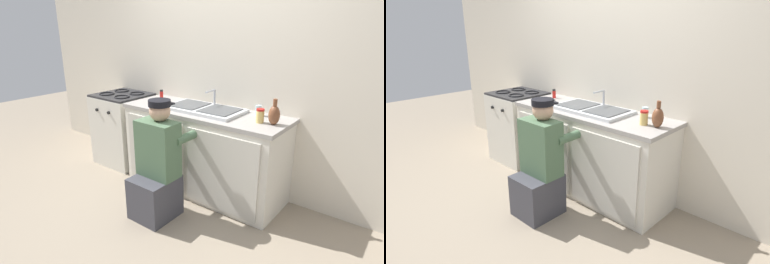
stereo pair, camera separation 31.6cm
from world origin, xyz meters
TOP-DOWN VIEW (x-y plane):
  - ground_plane at (0.00, 0.00)m, footprint 12.00×12.00m
  - back_wall at (0.00, 0.65)m, footprint 6.00×0.10m
  - counter_cabinet at (0.00, 0.29)m, footprint 1.72×0.62m
  - countertop at (0.00, 0.30)m, footprint 1.76×0.62m
  - sink_double_basin at (0.00, 0.30)m, footprint 0.80×0.44m
  - stove_range at (-1.25, 0.30)m, footprint 0.62×0.62m
  - plumber_person at (-0.05, -0.36)m, footprint 0.42×0.61m
  - condiment_jar at (0.64, 0.26)m, footprint 0.07×0.07m
  - vase_decorative at (0.76, 0.28)m, footprint 0.10×0.10m
  - water_glass at (0.52, 0.46)m, footprint 0.06×0.06m
  - cell_phone at (-0.63, 0.28)m, footprint 0.07×0.14m
  - spice_bottle_red at (-0.70, 0.43)m, footprint 0.04×0.04m

SIDE VIEW (x-z plane):
  - ground_plane at x=0.00m, z-range 0.00..0.00m
  - counter_cabinet at x=0.00m, z-range 0.00..0.85m
  - stove_range at x=-1.25m, z-range 0.00..0.91m
  - plumber_person at x=-0.05m, z-range -0.09..1.01m
  - countertop at x=0.00m, z-range 0.85..0.89m
  - cell_phone at x=-0.63m, z-range 0.89..0.90m
  - sink_double_basin at x=0.00m, z-range 0.82..1.01m
  - water_glass at x=0.52m, z-range 0.89..0.99m
  - spice_bottle_red at x=-0.70m, z-range 0.89..1.00m
  - condiment_jar at x=0.64m, z-range 0.89..1.02m
  - vase_decorative at x=0.76m, z-range 0.87..1.10m
  - back_wall at x=0.00m, z-range 0.00..2.50m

